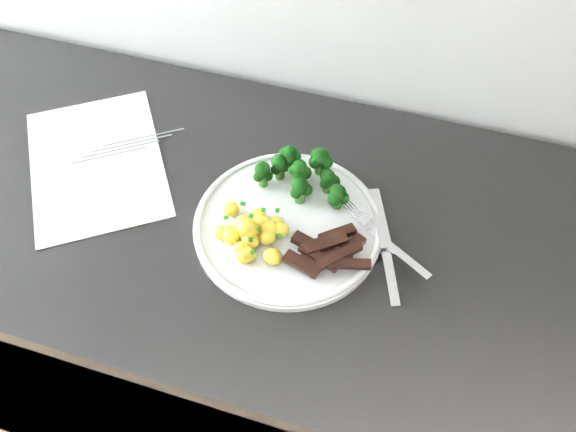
{
  "coord_description": "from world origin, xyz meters",
  "views": [
    {
      "loc": [
        0.36,
        1.18,
        1.62
      ],
      "look_at": [
        0.2,
        1.67,
        0.92
      ],
      "focal_mm": 35.9,
      "sensor_mm": 36.0,
      "label": 1
    }
  ],
  "objects_px": {
    "potatoes": "(252,233)",
    "fork": "(385,241)",
    "beef_strips": "(328,252)",
    "knife": "(387,259)",
    "counter": "(255,334)",
    "plate": "(288,224)",
    "broccoli": "(303,173)",
    "recipe_paper": "(97,162)"
  },
  "relations": [
    {
      "from": "potatoes",
      "to": "knife",
      "type": "relative_size",
      "value": 0.58
    },
    {
      "from": "plate",
      "to": "potatoes",
      "type": "height_order",
      "value": "potatoes"
    },
    {
      "from": "recipe_paper",
      "to": "potatoes",
      "type": "height_order",
      "value": "potatoes"
    },
    {
      "from": "recipe_paper",
      "to": "broccoli",
      "type": "distance_m",
      "value": 0.36
    },
    {
      "from": "recipe_paper",
      "to": "beef_strips",
      "type": "distance_m",
      "value": 0.43
    },
    {
      "from": "fork",
      "to": "recipe_paper",
      "type": "bearing_deg",
      "value": 177.05
    },
    {
      "from": "broccoli",
      "to": "beef_strips",
      "type": "bearing_deg",
      "value": -58.15
    },
    {
      "from": "broccoli",
      "to": "potatoes",
      "type": "xyz_separation_m",
      "value": [
        -0.04,
        -0.12,
        -0.02
      ]
    },
    {
      "from": "plate",
      "to": "knife",
      "type": "bearing_deg",
      "value": -6.27
    },
    {
      "from": "potatoes",
      "to": "fork",
      "type": "distance_m",
      "value": 0.2
    },
    {
      "from": "knife",
      "to": "potatoes",
      "type": "bearing_deg",
      "value": -173.26
    },
    {
      "from": "recipe_paper",
      "to": "plate",
      "type": "distance_m",
      "value": 0.35
    },
    {
      "from": "knife",
      "to": "counter",
      "type": "bearing_deg",
      "value": 175.33
    },
    {
      "from": "potatoes",
      "to": "fork",
      "type": "bearing_deg",
      "value": 14.04
    },
    {
      "from": "beef_strips",
      "to": "recipe_paper",
      "type": "bearing_deg",
      "value": 170.37
    },
    {
      "from": "plate",
      "to": "broccoli",
      "type": "height_order",
      "value": "broccoli"
    },
    {
      "from": "plate",
      "to": "recipe_paper",
      "type": "bearing_deg",
      "value": 174.64
    },
    {
      "from": "counter",
      "to": "recipe_paper",
      "type": "distance_m",
      "value": 0.52
    },
    {
      "from": "broccoli",
      "to": "potatoes",
      "type": "bearing_deg",
      "value": -110.45
    },
    {
      "from": "broccoli",
      "to": "knife",
      "type": "xyz_separation_m",
      "value": [
        0.16,
        -0.1,
        -0.04
      ]
    },
    {
      "from": "potatoes",
      "to": "knife",
      "type": "height_order",
      "value": "potatoes"
    },
    {
      "from": "recipe_paper",
      "to": "knife",
      "type": "relative_size",
      "value": 1.87
    },
    {
      "from": "beef_strips",
      "to": "knife",
      "type": "height_order",
      "value": "beef_strips"
    },
    {
      "from": "fork",
      "to": "knife",
      "type": "xyz_separation_m",
      "value": [
        0.01,
        -0.02,
        -0.01
      ]
    },
    {
      "from": "counter",
      "to": "fork",
      "type": "height_order",
      "value": "fork"
    },
    {
      "from": "recipe_paper",
      "to": "knife",
      "type": "height_order",
      "value": "knife"
    },
    {
      "from": "recipe_paper",
      "to": "beef_strips",
      "type": "bearing_deg",
      "value": -9.63
    },
    {
      "from": "counter",
      "to": "plate",
      "type": "xyz_separation_m",
      "value": [
        0.08,
        -0.0,
        0.45
      ]
    },
    {
      "from": "potatoes",
      "to": "broccoli",
      "type": "bearing_deg",
      "value": 69.55
    },
    {
      "from": "counter",
      "to": "plate",
      "type": "bearing_deg",
      "value": -1.38
    },
    {
      "from": "counter",
      "to": "knife",
      "type": "height_order",
      "value": "knife"
    },
    {
      "from": "potatoes",
      "to": "fork",
      "type": "xyz_separation_m",
      "value": [
        0.19,
        0.05,
        -0.01
      ]
    },
    {
      "from": "counter",
      "to": "knife",
      "type": "bearing_deg",
      "value": -4.67
    },
    {
      "from": "recipe_paper",
      "to": "fork",
      "type": "relative_size",
      "value": 2.31
    },
    {
      "from": "potatoes",
      "to": "beef_strips",
      "type": "relative_size",
      "value": 0.91
    },
    {
      "from": "potatoes",
      "to": "knife",
      "type": "xyz_separation_m",
      "value": [
        0.2,
        0.02,
        -0.02
      ]
    },
    {
      "from": "fork",
      "to": "potatoes",
      "type": "bearing_deg",
      "value": -165.96
    },
    {
      "from": "beef_strips",
      "to": "broccoli",
      "type": "bearing_deg",
      "value": 121.85
    },
    {
      "from": "broccoli",
      "to": "fork",
      "type": "xyz_separation_m",
      "value": [
        0.15,
        -0.07,
        -0.03
      ]
    },
    {
      "from": "counter",
      "to": "recipe_paper",
      "type": "bearing_deg",
      "value": 173.51
    },
    {
      "from": "counter",
      "to": "beef_strips",
      "type": "height_order",
      "value": "beef_strips"
    },
    {
      "from": "broccoli",
      "to": "beef_strips",
      "type": "relative_size",
      "value": 1.23
    }
  ]
}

